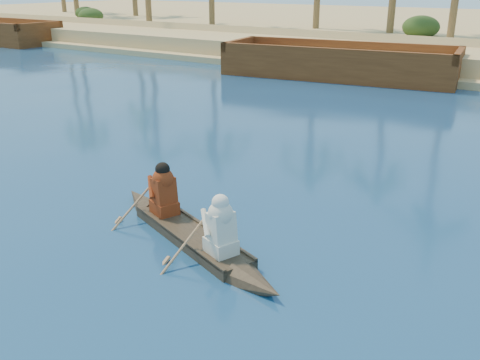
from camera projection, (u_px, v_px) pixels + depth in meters
The scene contains 3 objects.
ground at pixel (226, 357), 7.41m from camera, with size 160.00×160.00×0.00m, color navy.
canoe at pixel (191, 227), 10.62m from camera, with size 5.52×2.70×1.55m.
barge_mid at pixel (339, 64), 28.47m from camera, with size 12.57×5.71×2.02m.
Camera 1 is at (3.52, -4.95, 4.91)m, focal length 40.00 mm.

